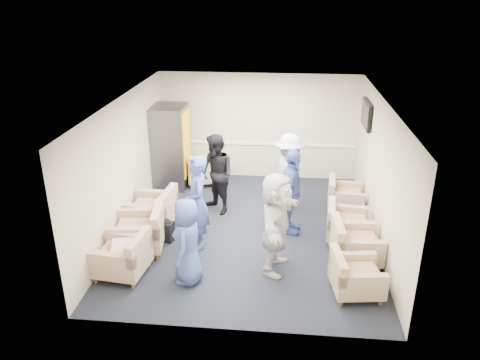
# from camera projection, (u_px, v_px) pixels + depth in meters

# --- Properties ---
(floor) EXTENTS (6.00, 6.00, 0.00)m
(floor) POSITION_uv_depth(u_px,v_px,m) (249.00, 231.00, 9.62)
(floor) COLOR black
(floor) RESTS_ON ground
(ceiling) EXTENTS (6.00, 6.00, 0.00)m
(ceiling) POSITION_uv_depth(u_px,v_px,m) (250.00, 101.00, 8.58)
(ceiling) COLOR silver
(ceiling) RESTS_ON back_wall
(back_wall) EXTENTS (5.00, 0.02, 2.70)m
(back_wall) POSITION_uv_depth(u_px,v_px,m) (258.00, 127.00, 11.85)
(back_wall) COLOR beige
(back_wall) RESTS_ON floor
(front_wall) EXTENTS (5.00, 0.02, 2.70)m
(front_wall) POSITION_uv_depth(u_px,v_px,m) (231.00, 250.00, 6.34)
(front_wall) COLOR beige
(front_wall) RESTS_ON floor
(left_wall) EXTENTS (0.02, 6.00, 2.70)m
(left_wall) POSITION_uv_depth(u_px,v_px,m) (124.00, 165.00, 9.32)
(left_wall) COLOR beige
(left_wall) RESTS_ON floor
(right_wall) EXTENTS (0.02, 6.00, 2.70)m
(right_wall) POSITION_uv_depth(u_px,v_px,m) (380.00, 174.00, 8.87)
(right_wall) COLOR beige
(right_wall) RESTS_ON floor
(chair_rail) EXTENTS (4.98, 0.04, 0.06)m
(chair_rail) POSITION_uv_depth(u_px,v_px,m) (258.00, 144.00, 12.01)
(chair_rail) COLOR white
(chair_rail) RESTS_ON back_wall
(tv) EXTENTS (0.10, 1.00, 0.58)m
(tv) POSITION_uv_depth(u_px,v_px,m) (366.00, 114.00, 10.26)
(tv) COLOR black
(tv) RESTS_ON right_wall
(armchair_left_near) EXTENTS (0.93, 0.93, 0.67)m
(armchair_left_near) POSITION_uv_depth(u_px,v_px,m) (125.00, 258.00, 8.05)
(armchair_left_near) COLOR tan
(armchair_left_near) RESTS_ON floor
(armchair_left_mid) EXTENTS (1.03, 1.03, 0.73)m
(armchair_left_mid) POSITION_uv_depth(u_px,v_px,m) (142.00, 232.00, 8.82)
(armchair_left_mid) COLOR tan
(armchair_left_mid) RESTS_ON floor
(armchair_left_far) EXTENTS (0.97, 0.97, 0.71)m
(armchair_left_far) POSITION_uv_depth(u_px,v_px,m) (154.00, 211.00, 9.65)
(armchair_left_far) COLOR tan
(armchair_left_far) RESTS_ON floor
(armchair_right_near) EXTENTS (0.87, 0.87, 0.62)m
(armchair_right_near) POSITION_uv_depth(u_px,v_px,m) (354.00, 277.00, 7.56)
(armchair_right_near) COLOR tan
(armchair_right_near) RESTS_ON floor
(armchair_right_midnear) EXTENTS (0.90, 0.90, 0.68)m
(armchair_right_midnear) POSITION_uv_depth(u_px,v_px,m) (353.00, 245.00, 8.44)
(armchair_right_midnear) COLOR tan
(armchair_right_midnear) RESTS_ON floor
(armchair_right_midfar) EXTENTS (0.87, 0.87, 0.64)m
(armchair_right_midfar) POSITION_uv_depth(u_px,v_px,m) (345.00, 225.00, 9.18)
(armchair_right_midfar) COLOR tan
(armchair_right_midfar) RESTS_ON floor
(armchair_right_far) EXTENTS (0.83, 0.83, 0.62)m
(armchair_right_far) POSITION_uv_depth(u_px,v_px,m) (343.00, 198.00, 10.38)
(armchair_right_far) COLOR tan
(armchair_right_far) RESTS_ON floor
(armchair_corner) EXTENTS (1.09, 1.09, 0.71)m
(armchair_corner) POSITION_uv_depth(u_px,v_px,m) (205.00, 170.00, 11.80)
(armchair_corner) COLOR tan
(armchair_corner) RESTS_ON floor
(vending_machine) EXTENTS (0.82, 0.96, 2.02)m
(vending_machine) POSITION_uv_depth(u_px,v_px,m) (171.00, 147.00, 11.45)
(vending_machine) COLOR #53525A
(vending_machine) RESTS_ON floor
(backpack) EXTENTS (0.33, 0.27, 0.49)m
(backpack) POSITION_uv_depth(u_px,v_px,m) (166.00, 229.00, 9.15)
(backpack) COLOR black
(backpack) RESTS_ON floor
(pillow) EXTENTS (0.50, 0.58, 0.14)m
(pillow) POSITION_uv_depth(u_px,v_px,m) (123.00, 248.00, 7.98)
(pillow) COLOR silver
(pillow) RESTS_ON armchair_left_near
(person_front_left) EXTENTS (0.52, 0.76, 1.52)m
(person_front_left) POSITION_uv_depth(u_px,v_px,m) (188.00, 241.00, 7.73)
(person_front_left) COLOR #42539F
(person_front_left) RESTS_ON floor
(person_mid_left) EXTENTS (0.62, 0.77, 1.83)m
(person_mid_left) POSITION_uv_depth(u_px,v_px,m) (197.00, 203.00, 8.73)
(person_mid_left) COLOR #42539F
(person_mid_left) RESTS_ON floor
(person_back_left) EXTENTS (1.08, 1.08, 1.77)m
(person_back_left) POSITION_uv_depth(u_px,v_px,m) (216.00, 175.00, 10.10)
(person_back_left) COLOR black
(person_back_left) RESTS_ON floor
(person_back_right) EXTENTS (0.90, 1.27, 1.78)m
(person_back_right) POSITION_uv_depth(u_px,v_px,m) (289.00, 174.00, 10.14)
(person_back_right) COLOR silver
(person_back_right) RESTS_ON floor
(person_mid_right) EXTENTS (0.56, 1.08, 1.76)m
(person_mid_right) POSITION_uv_depth(u_px,v_px,m) (291.00, 192.00, 9.25)
(person_mid_right) COLOR #42539F
(person_mid_right) RESTS_ON floor
(person_front_right) EXTENTS (0.84, 1.77, 1.83)m
(person_front_right) POSITION_uv_depth(u_px,v_px,m) (276.00, 223.00, 7.99)
(person_front_right) COLOR silver
(person_front_right) RESTS_ON floor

